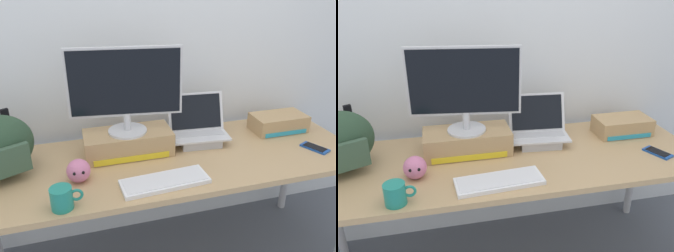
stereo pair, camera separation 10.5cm
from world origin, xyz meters
The scene contains 10 objects.
back_wall centered at (0.00, 0.45, 1.30)m, with size 7.00×0.10×2.60m, color silver.
desk centered at (0.00, 0.00, 0.66)m, with size 2.05×0.70×0.72m.
toner_box_yellow centered at (-0.19, 0.11, 0.79)m, with size 0.45×0.22×0.12m.
desktop_monitor centered at (-0.19, 0.11, 1.08)m, with size 0.56×0.20×0.44m.
open_laptop centered at (0.22, 0.14, 0.78)m, with size 0.34×0.25×0.26m.
external_keyboard centered at (-0.08, -0.23, 0.73)m, with size 0.41×0.17×0.02m.
coffee_mug centered at (-0.53, -0.28, 0.77)m, with size 0.13×0.09×0.10m.
cell_phone centered at (0.80, -0.13, 0.73)m, with size 0.12×0.16×0.01m.
plush_toy centered at (-0.45, -0.10, 0.78)m, with size 0.11×0.11×0.11m.
toner_box_cyan centered at (0.74, 0.14, 0.77)m, with size 0.32×0.18×0.10m.
Camera 1 is at (-0.44, -1.51, 1.60)m, focal length 36.96 mm.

